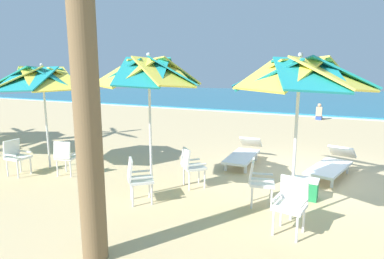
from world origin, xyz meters
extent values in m
plane|color=#D3B784|center=(0.00, 0.00, 0.00)|extent=(80.00, 80.00, 0.00)
cube|color=teal|center=(0.00, 30.26, 0.05)|extent=(80.00, 36.00, 0.10)
cube|color=white|center=(0.00, 11.96, 0.01)|extent=(80.00, 0.70, 0.01)
cylinder|color=silver|center=(-0.15, -2.46, 1.13)|extent=(0.05, 0.05, 2.27)
cube|color=teal|center=(0.34, -2.25, 2.42)|extent=(1.25, 1.16, 0.52)
cube|color=#EFDB4C|center=(0.05, -1.96, 2.42)|extent=(1.17, 1.21, 0.52)
cube|color=teal|center=(-0.35, -1.96, 2.42)|extent=(1.16, 1.25, 0.52)
cube|color=#EFDB4C|center=(-0.64, -2.25, 2.42)|extent=(1.21, 1.17, 0.52)
cube|color=teal|center=(-0.64, -2.66, 2.42)|extent=(1.25, 1.16, 0.52)
cube|color=#EFDB4C|center=(-0.35, -2.95, 2.42)|extent=(1.17, 1.21, 0.52)
cube|color=teal|center=(0.05, -2.95, 2.42)|extent=(1.16, 1.25, 0.52)
cube|color=#EFDB4C|center=(0.34, -2.66, 2.42)|extent=(1.21, 1.17, 0.52)
sphere|color=silver|center=(-0.15, -2.46, 2.71)|extent=(0.08, 0.08, 0.08)
cube|color=white|center=(-0.10, -2.96, 0.44)|extent=(0.49, 0.49, 0.05)
cube|color=white|center=(-0.08, -2.76, 0.67)|extent=(0.43, 0.14, 0.40)
cube|color=white|center=(0.10, -2.98, 0.55)|extent=(0.08, 0.40, 0.03)
cube|color=white|center=(-0.30, -2.93, 0.55)|extent=(0.08, 0.40, 0.03)
cylinder|color=white|center=(0.06, -3.15, 0.21)|extent=(0.04, 0.04, 0.41)
cylinder|color=white|center=(-0.29, -3.11, 0.21)|extent=(0.04, 0.04, 0.41)
cylinder|color=white|center=(0.10, -2.80, 0.21)|extent=(0.04, 0.04, 0.41)
cylinder|color=white|center=(-0.25, -2.76, 0.21)|extent=(0.04, 0.04, 0.41)
cube|color=white|center=(-0.74, -2.13, 0.44)|extent=(0.54, 0.54, 0.05)
cube|color=white|center=(-0.94, -2.19, 0.67)|extent=(0.20, 0.43, 0.40)
cube|color=white|center=(-0.80, -1.94, 0.55)|extent=(0.39, 0.14, 0.03)
cube|color=white|center=(-0.69, -2.33, 0.55)|extent=(0.39, 0.14, 0.03)
cylinder|color=white|center=(-0.62, -1.92, 0.21)|extent=(0.04, 0.04, 0.41)
cylinder|color=white|center=(-0.53, -2.26, 0.21)|extent=(0.04, 0.04, 0.41)
cylinder|color=white|center=(-0.96, -2.01, 0.21)|extent=(0.04, 0.04, 0.41)
cylinder|color=white|center=(-0.87, -2.35, 0.21)|extent=(0.04, 0.04, 0.41)
cylinder|color=silver|center=(-2.92, -2.60, 1.14)|extent=(0.05, 0.05, 2.27)
cube|color=teal|center=(-2.44, -2.40, 2.46)|extent=(1.19, 1.11, 0.58)
cube|color=#EFDB4C|center=(-2.73, -2.12, 2.46)|extent=(1.13, 1.14, 0.58)
cube|color=teal|center=(-3.12, -2.12, 2.46)|extent=(1.11, 1.19, 0.58)
cube|color=#EFDB4C|center=(-3.40, -2.40, 2.46)|extent=(1.14, 1.13, 0.58)
cube|color=teal|center=(-3.40, -2.79, 2.46)|extent=(1.19, 1.11, 0.58)
cube|color=#EFDB4C|center=(-3.12, -3.08, 2.46)|extent=(1.13, 1.14, 0.58)
cube|color=teal|center=(-2.73, -3.08, 2.46)|extent=(1.11, 1.19, 0.58)
cube|color=#EFDB4C|center=(-2.44, -2.79, 2.46)|extent=(1.14, 1.13, 0.58)
sphere|color=silver|center=(-2.92, -2.60, 2.79)|extent=(0.08, 0.08, 0.08)
cube|color=white|center=(-2.82, -3.07, 0.44)|extent=(0.62, 0.62, 0.05)
cube|color=white|center=(-2.96, -3.21, 0.67)|extent=(0.36, 0.37, 0.40)
cube|color=white|center=(-2.96, -2.93, 0.55)|extent=(0.31, 0.30, 0.03)
cube|color=white|center=(-2.68, -3.22, 0.55)|extent=(0.31, 0.30, 0.03)
cylinder|color=white|center=(-2.81, -2.83, 0.21)|extent=(0.04, 0.04, 0.41)
cylinder|color=white|center=(-2.57, -3.08, 0.21)|extent=(0.04, 0.04, 0.41)
cylinder|color=white|center=(-3.06, -3.07, 0.21)|extent=(0.04, 0.04, 0.41)
cylinder|color=white|center=(-2.82, -3.32, 0.21)|extent=(0.04, 0.04, 0.41)
cube|color=white|center=(-2.32, -1.86, 0.44)|extent=(0.62, 0.62, 0.05)
cube|color=white|center=(-2.45, -2.01, 0.67)|extent=(0.38, 0.35, 0.40)
cube|color=white|center=(-2.47, -1.73, 0.55)|extent=(0.29, 0.32, 0.03)
cube|color=white|center=(-2.17, -1.99, 0.55)|extent=(0.29, 0.32, 0.03)
cylinder|color=white|center=(-2.33, -1.61, 0.21)|extent=(0.04, 0.04, 0.41)
cylinder|color=white|center=(-2.07, -1.84, 0.21)|extent=(0.04, 0.04, 0.41)
cylinder|color=white|center=(-2.56, -1.87, 0.21)|extent=(0.04, 0.04, 0.41)
cylinder|color=white|center=(-2.30, -2.11, 0.21)|extent=(0.04, 0.04, 0.41)
cylinder|color=silver|center=(-6.30, -2.48, 1.07)|extent=(0.05, 0.05, 2.14)
cube|color=teal|center=(-5.73, -2.24, 2.33)|extent=(1.41, 1.36, 0.60)
cube|color=#EFDB4C|center=(-6.06, -1.91, 2.33)|extent=(1.35, 1.44, 0.60)
cube|color=teal|center=(-6.54, -1.91, 2.33)|extent=(1.36, 1.41, 0.60)
cube|color=#EFDB4C|center=(-6.87, -2.24, 2.33)|extent=(1.44, 1.35, 0.60)
cube|color=teal|center=(-6.87, -2.72, 2.33)|extent=(1.41, 1.36, 0.60)
cube|color=#EFDB4C|center=(-6.54, -3.05, 2.33)|extent=(1.35, 1.44, 0.60)
cube|color=teal|center=(-6.06, -3.05, 2.33)|extent=(1.36, 1.41, 0.60)
cube|color=#EFDB4C|center=(-5.73, -2.72, 2.33)|extent=(1.44, 1.35, 0.60)
sphere|color=silver|center=(-6.30, -2.48, 2.67)|extent=(0.08, 0.08, 0.08)
cube|color=white|center=(-6.44, -3.21, 0.44)|extent=(0.49, 0.49, 0.05)
cube|color=white|center=(-6.64, -3.24, 0.67)|extent=(0.14, 0.43, 0.40)
cube|color=white|center=(-6.47, -3.01, 0.55)|extent=(0.40, 0.09, 0.03)
cube|color=white|center=(-6.42, -3.41, 0.55)|extent=(0.40, 0.09, 0.03)
cylinder|color=white|center=(-6.29, -3.02, 0.21)|extent=(0.04, 0.04, 0.41)
cylinder|color=white|center=(-6.25, -3.37, 0.21)|extent=(0.04, 0.04, 0.41)
cylinder|color=white|center=(-6.64, -3.06, 0.21)|extent=(0.04, 0.04, 0.41)
cylinder|color=white|center=(-6.60, -3.41, 0.21)|extent=(0.04, 0.04, 0.41)
cube|color=white|center=(-5.43, -2.61, 0.44)|extent=(0.55, 0.55, 0.05)
cube|color=white|center=(-5.37, -2.80, 0.67)|extent=(0.43, 0.22, 0.40)
cube|color=white|center=(-5.62, -2.67, 0.55)|extent=(0.16, 0.39, 0.03)
cube|color=white|center=(-5.24, -2.55, 0.55)|extent=(0.16, 0.39, 0.03)
cylinder|color=white|center=(-5.65, -2.50, 0.21)|extent=(0.04, 0.04, 0.41)
cylinder|color=white|center=(-5.31, -2.39, 0.21)|extent=(0.04, 0.04, 0.41)
cylinder|color=white|center=(-5.54, -2.83, 0.21)|extent=(0.04, 0.04, 0.41)
cylinder|color=white|center=(-5.21, -2.72, 0.21)|extent=(0.04, 0.04, 0.41)
cube|color=white|center=(0.23, 0.18, 0.25)|extent=(0.98, 1.80, 0.06)
cube|color=white|center=(0.45, 1.21, 0.44)|extent=(0.69, 0.60, 0.36)
cube|color=white|center=(0.35, -0.50, 0.11)|extent=(0.06, 0.06, 0.22)
cube|color=white|center=(-0.15, -0.39, 0.11)|extent=(0.06, 0.06, 0.22)
cube|color=white|center=(0.61, 0.75, 0.11)|extent=(0.06, 0.06, 0.22)
cube|color=white|center=(0.11, 0.86, 0.11)|extent=(0.06, 0.06, 0.22)
cube|color=white|center=(-1.93, 0.17, 0.25)|extent=(0.78, 1.75, 0.06)
cube|color=white|center=(-2.02, 1.22, 0.44)|extent=(0.65, 0.53, 0.36)
cube|color=white|center=(-1.62, -0.45, 0.11)|extent=(0.06, 0.06, 0.22)
cube|color=white|center=(-2.13, -0.49, 0.11)|extent=(0.06, 0.06, 0.22)
cube|color=white|center=(-1.73, 0.82, 0.11)|extent=(0.06, 0.06, 0.22)
cube|color=white|center=(-2.24, 0.78, 0.11)|extent=(0.06, 0.06, 0.22)
cylinder|color=brown|center=(-2.22, -4.82, 3.01)|extent=(0.33, 0.34, 6.02)
cube|color=#238C4C|center=(-0.09, -1.38, 0.18)|extent=(0.48, 0.32, 0.36)
cube|color=white|center=(-0.09, -1.38, 0.38)|extent=(0.50, 0.34, 0.04)
cube|color=#2D4CA5|center=(-1.08, 10.62, 0.10)|extent=(0.30, 0.24, 0.20)
cube|color=tan|center=(-1.08, 10.60, 0.46)|extent=(0.30, 0.25, 0.54)
sphere|color=tan|center=(-1.08, 10.59, 0.82)|extent=(0.20, 0.20, 0.20)
cube|color=tan|center=(-1.08, 11.02, 0.07)|extent=(0.26, 0.76, 0.14)
camera|label=1|loc=(0.64, -7.42, 2.38)|focal=28.16mm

